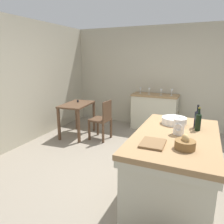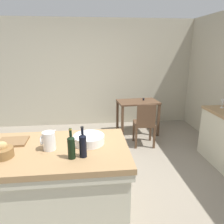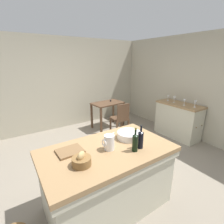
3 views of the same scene
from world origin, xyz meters
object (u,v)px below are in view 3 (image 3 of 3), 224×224
island_table (108,176)px  wine_glass_far_left (195,103)px  writing_desk (108,107)px  pitcher (109,142)px  wooden_chair (121,118)px  wine_glass_left (185,101)px  side_cabinet (178,120)px  wine_glass_middle (174,98)px  wine_bottle_amber (135,142)px  wine_glass_right (168,97)px  wine_bottle_dark (141,139)px  wash_bowl (129,135)px  bread_basket (82,161)px  cutting_board (70,151)px

island_table → wine_glass_far_left: 2.81m
writing_desk → pitcher: 2.90m
wooden_chair → wine_glass_left: wine_glass_left is taller
side_cabinet → wine_glass_middle: wine_glass_middle is taller
island_table → wine_bottle_amber: 0.64m
island_table → wine_glass_right: size_ratio=11.04×
side_cabinet → writing_desk: side_cabinet is taller
wine_bottle_dark → wine_glass_far_left: (2.36, 0.68, -0.01)m
wash_bowl → wine_bottle_dark: bearing=-100.7°
pitcher → wine_glass_right: bearing=25.1°
island_table → bread_basket: 0.64m
pitcher → writing_desk: bearing=58.4°
side_cabinet → wine_glass_right: bearing=87.1°
wine_glass_left → wine_glass_right: bearing=82.1°
island_table → wine_glass_middle: (2.69, 1.02, 0.54)m
cutting_board → wine_glass_left: wine_glass_left is taller
side_cabinet → wine_glass_right: wine_glass_right is taller
island_table → wine_glass_far_left: (2.72, 0.47, 0.54)m
wooden_chair → wine_glass_middle: size_ratio=5.46×
island_table → bread_basket: bread_basket is taller
wine_glass_right → wash_bowl: bearing=-153.2°
writing_desk → wine_glass_right: bearing=-43.3°
wine_bottle_dark → wine_bottle_amber: (-0.11, -0.02, -0.00)m
wine_bottle_dark → wine_glass_right: 2.81m
writing_desk → wooden_chair: wooden_chair is taller
side_cabinet → wine_glass_far_left: size_ratio=7.16×
writing_desk → wine_glass_right: (1.24, -1.16, 0.37)m
pitcher → wine_glass_right: size_ratio=1.55×
wine_glass_left → wash_bowl: bearing=-164.5°
side_cabinet → writing_desk: bearing=127.9°
bread_basket → wine_glass_far_left: 3.20m
writing_desk → bread_basket: bread_basket is taller
wash_bowl → cutting_board: (-0.85, 0.10, -0.04)m
wine_glass_left → side_cabinet: bearing=69.9°
cutting_board → bread_basket: bearing=-87.3°
wine_glass_far_left → cutting_board: bearing=-175.0°
wine_glass_far_left → writing_desk: bearing=121.6°
island_table → wash_bowl: bearing=11.7°
island_table → wooden_chair: (1.51, 1.76, 0.00)m
island_table → side_cabinet: bearing=17.6°
island_table → wine_glass_far_left: size_ratio=10.30×
island_table → wine_glass_left: bearing=14.9°
writing_desk → wash_bowl: 2.60m
wash_bowl → wine_bottle_amber: bearing=-117.4°
wine_glass_right → wooden_chair: bearing=158.1°
cutting_board → wooden_chair: bearing=39.0°
wine_glass_left → wine_glass_far_left: bearing=-79.1°
wooden_chair → wine_glass_far_left: (1.21, -1.29, 0.53)m
island_table → wine_bottle_dark: size_ratio=5.36×
writing_desk → wash_bowl: (-1.10, -2.34, 0.30)m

